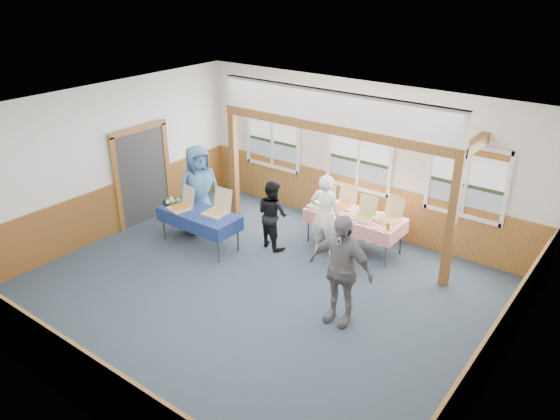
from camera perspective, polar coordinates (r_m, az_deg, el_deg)
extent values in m
plane|color=#2B3847|center=(9.74, -2.48, -8.78)|extent=(8.00, 8.00, 0.00)
plane|color=white|center=(8.43, -2.88, 9.76)|extent=(8.00, 8.00, 0.00)
plane|color=silver|center=(11.68, 8.37, 5.52)|extent=(8.00, 0.00, 8.00)
plane|color=silver|center=(6.99, -21.51, -9.73)|extent=(8.00, 0.00, 8.00)
plane|color=silver|center=(11.76, -17.93, 4.71)|extent=(0.00, 8.00, 8.00)
plane|color=silver|center=(7.38, 22.32, -7.98)|extent=(0.00, 8.00, 8.00)
cube|color=brown|center=(12.03, 8.01, 0.76)|extent=(7.98, 0.05, 1.10)
cube|color=brown|center=(7.61, -20.11, -16.25)|extent=(7.98, 0.05, 1.10)
cube|color=brown|center=(12.11, -17.23, 0.02)|extent=(0.05, 6.98, 1.10)
cube|color=brown|center=(7.96, 20.92, -14.36)|extent=(0.05, 6.98, 1.10)
cube|color=#313131|center=(12.41, -14.18, 3.47)|extent=(0.06, 1.30, 2.10)
cube|color=white|center=(13.05, -0.79, 4.60)|extent=(1.52, 0.05, 0.08)
cube|color=white|center=(12.65, -0.82, 10.50)|extent=(1.52, 0.05, 0.08)
cube|color=white|center=(13.28, -3.35, 8.05)|extent=(0.08, 0.05, 1.46)
cube|color=white|center=(12.41, 1.91, 6.90)|extent=(0.08, 0.05, 1.46)
cube|color=white|center=(12.83, -0.81, 7.51)|extent=(0.05, 0.05, 1.30)
cube|color=slate|center=(12.98, -0.69, 5.90)|extent=(1.40, 0.02, 0.52)
cube|color=#1E3118|center=(12.89, -0.69, 7.16)|extent=(1.40, 0.02, 0.08)
cube|color=silver|center=(12.78, -0.70, 8.83)|extent=(1.40, 0.02, 0.70)
cube|color=brown|center=(12.65, -0.88, 10.04)|extent=(1.40, 0.07, 0.10)
cube|color=white|center=(11.87, 8.03, 2.29)|extent=(1.52, 0.05, 0.08)
cube|color=white|center=(11.42, 8.43, 8.72)|extent=(1.52, 0.05, 0.08)
cube|color=white|center=(11.98, 5.14, 6.17)|extent=(0.08, 0.05, 1.46)
cube|color=white|center=(11.31, 11.49, 4.66)|extent=(0.08, 0.05, 1.46)
cube|color=white|center=(11.63, 8.23, 5.45)|extent=(0.05, 0.05, 1.30)
cube|color=slate|center=(11.79, 8.21, 3.70)|extent=(1.40, 0.02, 0.52)
cube|color=#1E3118|center=(11.69, 8.30, 5.07)|extent=(1.40, 0.02, 0.08)
cube|color=silver|center=(11.57, 8.41, 6.90)|extent=(1.40, 0.02, 0.70)
cube|color=brown|center=(11.43, 8.35, 8.22)|extent=(1.40, 0.07, 0.10)
cube|color=white|center=(11.04, 18.43, -0.50)|extent=(1.52, 0.05, 0.08)
cube|color=white|center=(10.57, 19.41, 6.30)|extent=(1.52, 0.05, 0.08)
cube|color=white|center=(11.01, 15.31, 3.73)|extent=(0.08, 0.05, 1.46)
cube|color=white|center=(10.61, 22.64, 1.88)|extent=(0.08, 0.05, 1.46)
cube|color=white|center=(10.79, 18.91, 2.82)|extent=(0.05, 0.05, 1.30)
cube|color=slate|center=(10.96, 18.71, 0.99)|extent=(1.40, 0.02, 0.52)
cube|color=#1E3118|center=(10.85, 18.92, 2.44)|extent=(1.40, 0.02, 0.08)
cube|color=silver|center=(10.72, 19.20, 4.37)|extent=(1.40, 0.02, 0.70)
cube|color=brown|center=(10.58, 19.30, 5.76)|extent=(1.40, 0.07, 0.10)
cube|color=#573313|center=(12.25, -4.82, 4.62)|extent=(0.15, 0.15, 2.40)
cube|color=#573313|center=(9.88, 17.47, -1.50)|extent=(0.15, 0.15, 2.40)
cube|color=#573313|center=(10.42, 5.40, 8.49)|extent=(5.15, 0.18, 0.18)
cylinder|color=#313131|center=(11.62, -12.06, -1.46)|extent=(0.04, 0.04, 0.73)
cylinder|color=#313131|center=(11.96, -10.02, -0.52)|extent=(0.04, 0.04, 0.73)
cylinder|color=#313131|center=(10.60, -6.48, -3.68)|extent=(0.04, 0.04, 0.73)
cylinder|color=#313131|center=(10.97, -4.44, -2.57)|extent=(0.04, 0.04, 0.73)
cube|color=#313131|center=(11.11, -8.47, -0.29)|extent=(1.80, 1.17, 0.03)
cube|color=navy|center=(11.10, -8.48, -0.21)|extent=(1.87, 1.24, 0.01)
cube|color=navy|center=(10.93, -9.82, -1.55)|extent=(1.65, 0.53, 0.28)
cube|color=navy|center=(11.40, -7.10, -0.24)|extent=(1.65, 0.53, 0.28)
cylinder|color=#313131|center=(11.32, 2.99, -1.64)|extent=(0.04, 0.04, 0.73)
cylinder|color=#313131|center=(11.83, 4.82, -0.50)|extent=(0.04, 0.04, 0.73)
cylinder|color=#313131|center=(10.55, 10.99, -4.16)|extent=(0.04, 0.04, 0.73)
cylinder|color=#313131|center=(11.09, 12.56, -2.81)|extent=(0.04, 0.04, 0.73)
cube|color=#313131|center=(11.00, 7.83, -0.50)|extent=(2.05, 1.40, 0.03)
cube|color=red|center=(11.00, 7.84, -0.41)|extent=(2.13, 1.48, 0.01)
cube|color=red|center=(10.72, 6.66, -1.87)|extent=(1.83, 0.69, 0.28)
cube|color=red|center=(11.40, 8.86, -0.35)|extent=(1.83, 0.69, 0.28)
cube|color=#CEB689|center=(11.27, -10.47, 0.17)|extent=(0.46, 0.46, 0.04)
cylinder|color=#C47E2E|center=(11.26, -10.48, 0.31)|extent=(0.40, 0.40, 0.01)
cube|color=#CEB689|center=(11.30, -9.54, 1.49)|extent=(0.40, 0.16, 0.39)
cube|color=#CEB689|center=(10.94, -6.75, -0.33)|extent=(0.45, 0.45, 0.05)
cylinder|color=#DAB365|center=(10.93, -6.76, -0.18)|extent=(0.39, 0.39, 0.01)
cube|color=#CEB689|center=(11.03, -5.97, 1.23)|extent=(0.43, 0.13, 0.42)
cube|color=#CEB689|center=(11.22, 4.17, 0.44)|extent=(0.42, 0.42, 0.04)
cylinder|color=gold|center=(11.21, 4.18, 0.57)|extent=(0.37, 0.37, 0.01)
cube|color=#CEB689|center=(11.32, 4.93, 1.82)|extent=(0.40, 0.12, 0.39)
cube|color=#CEB689|center=(11.26, 6.68, 0.41)|extent=(0.43, 0.43, 0.04)
cylinder|color=#C47E2E|center=(11.25, 6.69, 0.54)|extent=(0.38, 0.38, 0.01)
cube|color=#CEB689|center=(11.38, 7.15, 1.76)|extent=(0.38, 0.15, 0.37)
cube|color=#CEB689|center=(10.78, 8.68, -0.84)|extent=(0.41, 0.41, 0.04)
cylinder|color=gold|center=(10.77, 8.68, -0.71)|extent=(0.35, 0.35, 0.01)
cube|color=#CEB689|center=(10.89, 9.22, 0.56)|extent=(0.38, 0.12, 0.37)
cube|color=#CEB689|center=(10.80, 11.09, -0.98)|extent=(0.45, 0.45, 0.04)
cylinder|color=#DAB365|center=(10.79, 11.11, -0.84)|extent=(0.40, 0.40, 0.01)
cube|color=#CEB689|center=(10.90, 11.92, 0.43)|extent=(0.41, 0.15, 0.39)
cylinder|color=black|center=(11.60, -11.11, 0.81)|extent=(0.43, 0.43, 0.03)
cylinder|color=white|center=(11.59, -11.12, 0.92)|extent=(0.10, 0.10, 0.04)
sphere|color=#2F5F24|center=(11.51, -10.72, 0.81)|extent=(0.10, 0.10, 0.10)
sphere|color=silver|center=(11.60, -10.54, 1.01)|extent=(0.10, 0.10, 0.10)
sphere|color=#2F5F24|center=(11.68, -10.80, 1.16)|extent=(0.10, 0.10, 0.10)
sphere|color=silver|center=(11.70, -11.29, 1.15)|extent=(0.10, 0.10, 0.10)
sphere|color=#2F5F24|center=(11.64, -11.66, 0.99)|extent=(0.10, 0.10, 0.10)
sphere|color=silver|center=(11.54, -11.63, 0.79)|extent=(0.10, 0.10, 0.10)
sphere|color=#2F5F24|center=(11.48, -11.21, 0.71)|extent=(0.10, 0.10, 0.10)
cylinder|color=#936018|center=(10.42, 11.22, -1.66)|extent=(0.07, 0.07, 0.15)
imported|color=white|center=(10.66, 4.73, -0.55)|extent=(0.69, 0.52, 1.69)
imported|color=black|center=(10.97, -0.81, -0.44)|extent=(0.80, 0.69, 1.43)
imported|color=#3B6893|center=(11.68, -8.46, 2.17)|extent=(0.92, 1.10, 1.92)
imported|color=slate|center=(8.66, 6.32, -6.20)|extent=(1.12, 0.50, 1.88)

